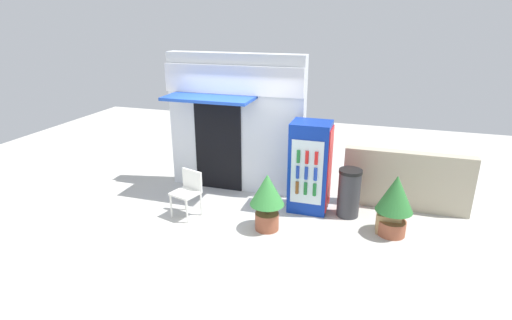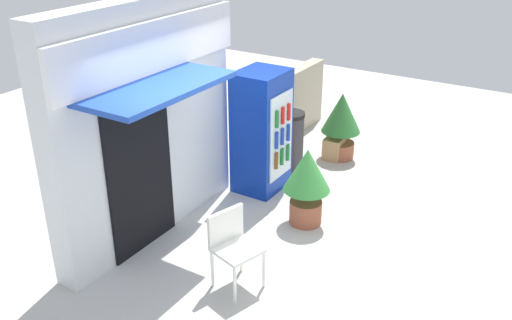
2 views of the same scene
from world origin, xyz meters
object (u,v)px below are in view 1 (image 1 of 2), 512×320
Objects in this scene: drink_cooler at (310,167)px; potted_plant_near_shop at (267,196)px; potted_plant_curbside at (395,200)px; plastic_chair at (188,189)px; trash_bin at (349,193)px; cardboard_box at (388,223)px.

drink_cooler is 1.17m from potted_plant_near_shop.
potted_plant_curbside is at bearing -19.00° from drink_cooler.
potted_plant_near_shop is at bearing -2.93° from plastic_chair.
potted_plant_near_shop is at bearing -167.66° from potted_plant_curbside.
plastic_chair is 1.56m from potted_plant_near_shop.
trash_bin reaches higher than plastic_chair.
plastic_chair is 3.65m from cardboard_box.
trash_bin is at bearing 149.35° from cardboard_box.
drink_cooler is 1.89× the size of trash_bin.
drink_cooler reaches higher than cardboard_box.
drink_cooler reaches higher than potted_plant_curbside.
cardboard_box is at bearing 6.95° from plastic_chair.
potted_plant_near_shop is 2.59× the size of cardboard_box.
drink_cooler is 2.33m from plastic_chair.
plastic_chair is (-2.12, -0.92, -0.35)m from drink_cooler.
potted_plant_near_shop is at bearing -119.32° from drink_cooler.
potted_plant_curbside reaches higher than potted_plant_near_shop.
cardboard_box is at bearing 136.98° from potted_plant_curbside.
trash_bin is 0.90m from cardboard_box.
plastic_chair is 0.94× the size of trash_bin.
cardboard_box is at bearing 14.22° from potted_plant_near_shop.
plastic_chair is 0.80× the size of potted_plant_curbside.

